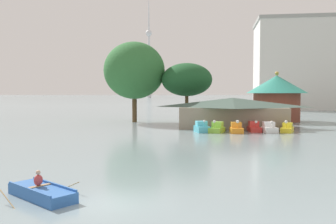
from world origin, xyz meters
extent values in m
plane|color=gray|center=(0.00, 0.00, 0.00)|extent=(2000.00, 2000.00, 0.00)
cube|color=#2D60AD|center=(-3.69, 0.25, 0.26)|extent=(4.12, 3.40, 0.51)
cube|color=#2D60AD|center=(-3.33, 0.78, 0.56)|extent=(3.23, 2.21, 0.10)
cube|color=#2D60AD|center=(-4.05, -0.29, 0.56)|extent=(3.23, 2.21, 0.10)
cube|color=#997F5B|center=(-3.94, 0.42, 0.53)|extent=(0.86, 1.11, 0.04)
ellipsoid|color=#BF3F3F|center=(-3.94, 0.42, 0.82)|extent=(0.51, 0.54, 0.53)
sphere|color=tan|center=(-3.94, 0.42, 1.20)|extent=(0.22, 0.22, 0.22)
cylinder|color=tan|center=(-2.90, 1.61, 0.25)|extent=(1.49, 1.02, 0.77)
cylinder|color=tan|center=(-4.65, -1.00, 0.25)|extent=(1.49, 1.02, 0.77)
cube|color=#4CB7CC|center=(2.76, 30.13, 0.39)|extent=(2.29, 2.91, 0.77)
cube|color=#5DCDE2|center=(2.66, 30.43, 1.09)|extent=(1.63, 1.51, 0.64)
cylinder|color=#4CB7CC|center=(3.08, 29.16, 1.06)|extent=(0.14, 0.14, 0.57)
sphere|color=white|center=(3.08, 29.16, 1.50)|extent=(0.30, 0.30, 0.30)
cube|color=#8CCC3F|center=(4.63, 29.93, 0.32)|extent=(2.19, 2.76, 0.64)
cube|color=#A0E24F|center=(4.73, 30.22, 1.00)|extent=(1.56, 1.43, 0.71)
cylinder|color=#8CCC3F|center=(4.33, 29.02, 0.97)|extent=(0.14, 0.14, 0.66)
sphere|color=white|center=(4.33, 29.02, 1.47)|extent=(0.34, 0.34, 0.34)
cube|color=orange|center=(7.07, 30.01, 0.33)|extent=(1.67, 2.92, 0.67)
cube|color=gold|center=(7.05, 30.36, 1.00)|extent=(1.35, 1.35, 0.66)
cylinder|color=orange|center=(7.15, 28.88, 0.99)|extent=(0.14, 0.14, 0.64)
sphere|color=white|center=(7.15, 28.88, 1.50)|extent=(0.40, 0.40, 0.40)
cube|color=red|center=(9.44, 31.73, 0.29)|extent=(1.68, 3.01, 0.59)
cube|color=#E8423C|center=(9.41, 32.09, 0.96)|extent=(1.32, 1.41, 0.74)
cylinder|color=red|center=(9.55, 30.57, 0.88)|extent=(0.14, 0.14, 0.60)
sphere|color=white|center=(9.55, 30.57, 1.36)|extent=(0.35, 0.35, 0.35)
cube|color=white|center=(11.19, 30.52, 0.36)|extent=(1.96, 2.47, 0.72)
cube|color=white|center=(11.14, 30.79, 1.05)|extent=(1.51, 1.23, 0.65)
cylinder|color=white|center=(11.35, 29.64, 0.98)|extent=(0.14, 0.14, 0.51)
sphere|color=white|center=(11.35, 29.64, 1.41)|extent=(0.34, 0.34, 0.34)
cube|color=yellow|center=(13.55, 31.55, 0.31)|extent=(2.17, 3.24, 0.61)
cube|color=yellow|center=(13.66, 31.90, 0.91)|extent=(1.48, 1.62, 0.58)
cylinder|color=yellow|center=(13.19, 30.42, 0.92)|extent=(0.14, 0.14, 0.61)
sphere|color=white|center=(13.19, 30.42, 1.42)|extent=(0.38, 0.38, 0.38)
cube|color=gray|center=(6.90, 37.01, 1.49)|extent=(14.79, 7.98, 2.98)
pyramid|color=#42564C|center=(6.90, 37.01, 3.65)|extent=(15.98, 9.18, 1.34)
cylinder|color=brown|center=(15.15, 49.95, 2.49)|extent=(8.08, 8.08, 4.98)
cone|color=teal|center=(15.15, 49.95, 6.55)|extent=(10.61, 10.61, 3.14)
sphere|color=#B7993D|center=(15.15, 49.95, 8.47)|extent=(0.70, 0.70, 0.70)
cylinder|color=brown|center=(-9.37, 44.54, 1.99)|extent=(0.79, 0.79, 3.98)
ellipsoid|color=#337038|center=(-9.37, 44.54, 8.85)|extent=(10.41, 10.41, 9.73)
cylinder|color=brown|center=(-0.36, 44.41, 2.24)|extent=(0.58, 0.58, 4.47)
ellipsoid|color=#1E5128|center=(-0.36, 44.41, 7.24)|extent=(8.49, 8.49, 5.53)
cube|color=silver|center=(34.13, 99.94, 13.21)|extent=(34.31, 18.10, 26.41)
cube|color=#999993|center=(34.13, 99.94, 26.91)|extent=(34.99, 18.46, 1.00)
cone|color=silver|center=(-69.01, 374.83, 62.34)|extent=(4.95, 4.95, 124.68)
sphere|color=silver|center=(-69.01, 374.83, 70.83)|extent=(6.83, 6.83, 6.83)
camera|label=1|loc=(4.48, -15.58, 5.00)|focal=38.29mm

